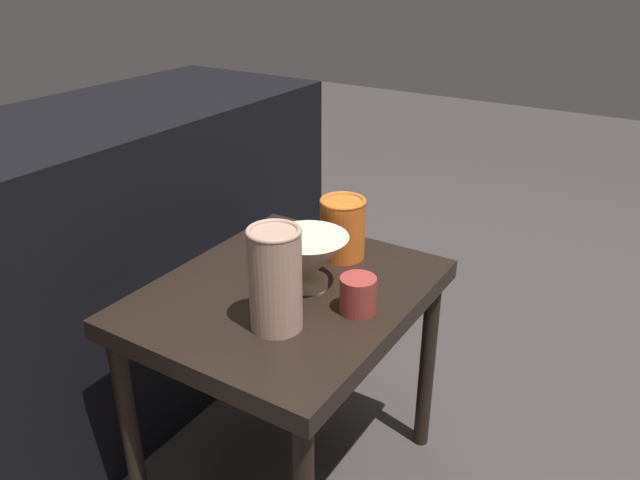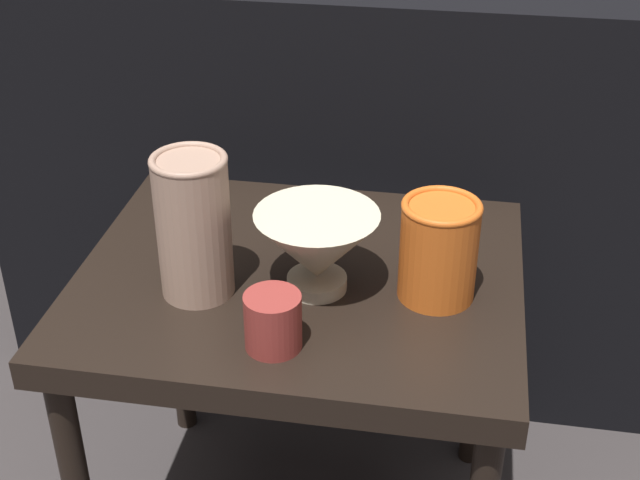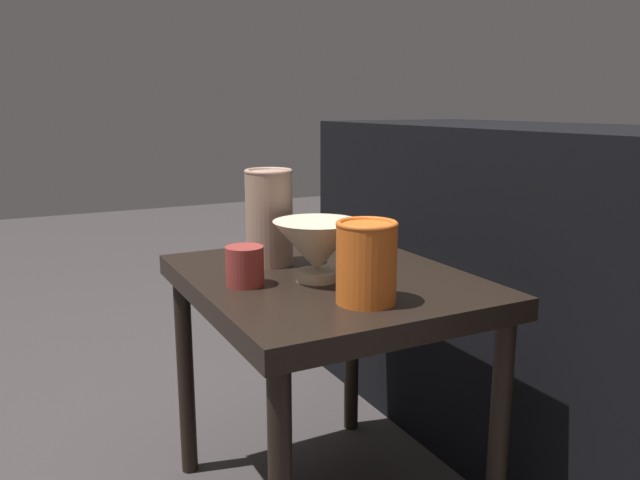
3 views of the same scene
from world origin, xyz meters
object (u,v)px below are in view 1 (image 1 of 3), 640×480
object	(u,v)px
vase_textured_left	(275,278)
cup	(357,296)
bowl	(308,259)
vase_colorful_right	(343,227)

from	to	relation	value
vase_textured_left	cup	world-z (taller)	vase_textured_left
vase_textured_left	cup	size ratio (longest dim) A/B	2.72
bowl	vase_colorful_right	bearing A→B (deg)	4.37
vase_colorful_right	cup	bearing A→B (deg)	-143.09
vase_textured_left	bowl	bearing A→B (deg)	11.25
bowl	vase_textured_left	world-z (taller)	vase_textured_left
vase_textured_left	cup	xyz separation A→B (m)	(0.12, -0.10, -0.06)
vase_textured_left	vase_colorful_right	xyz separation A→B (m)	(0.30, 0.04, -0.03)
bowl	vase_textured_left	distance (m)	0.16
cup	vase_textured_left	bearing A→B (deg)	139.94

